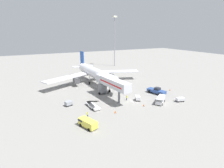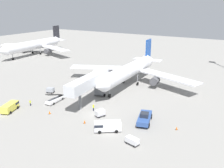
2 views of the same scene
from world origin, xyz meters
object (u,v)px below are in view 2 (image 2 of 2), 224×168
at_px(jet_bridge, 90,83).
at_px(safety_cone_charlie, 177,128).
at_px(airplane_at_gate, 130,70).
at_px(safety_cone_bravo, 84,122).
at_px(safety_cone_alpha, 50,112).
at_px(service_van_far_left, 10,107).
at_px(belt_loader_truck, 55,99).
at_px(ground_crew_worker_midground, 30,103).
at_px(airplane_background, 35,45).
at_px(pushback_tug, 144,118).
at_px(ground_crew_worker_foreground, 93,107).
at_px(service_van_near_left, 107,126).
at_px(baggage_cart_far_right, 100,113).
at_px(baggage_cart_outer_right, 50,90).
at_px(baggage_cart_outer_left, 132,141).

height_order(jet_bridge, safety_cone_charlie, jet_bridge).
distance_m(airplane_at_gate, safety_cone_bravo, 30.18).
bearing_deg(safety_cone_alpha, service_van_far_left, -159.21).
xyz_separation_m(belt_loader_truck, ground_crew_worker_midground, (-3.51, -5.32, 0.09)).
relative_size(ground_crew_worker_midground, airplane_background, 0.04).
xyz_separation_m(pushback_tug, ground_crew_worker_midground, (-28.76, -6.24, -0.28)).
bearing_deg(pushback_tug, airplane_background, 151.84).
xyz_separation_m(service_van_far_left, safety_cone_charlie, (37.49, 11.35, -0.77)).
bearing_deg(ground_crew_worker_foreground, jet_bridge, 132.69).
relative_size(safety_cone_bravo, safety_cone_charlie, 1.05).
bearing_deg(ground_crew_worker_midground, safety_cone_bravo, -2.60).
height_order(service_van_near_left, baggage_cart_far_right, service_van_near_left).
relative_size(baggage_cart_outer_right, ground_crew_worker_midground, 1.51).
bearing_deg(service_van_far_left, safety_cone_charlie, 16.85).
distance_m(pushback_tug, baggage_cart_outer_right, 31.61).
xyz_separation_m(pushback_tug, airplane_background, (-79.12, 42.35, 3.73)).
distance_m(safety_cone_alpha, airplane_background, 76.59).
height_order(belt_loader_truck, ground_crew_worker_midground, belt_loader_truck).
height_order(baggage_cart_outer_right, ground_crew_worker_midground, ground_crew_worker_midground).
bearing_deg(pushback_tug, belt_loader_truck, -177.92).
xyz_separation_m(service_van_far_left, ground_crew_worker_midground, (1.67, 4.69, -0.26)).
xyz_separation_m(pushback_tug, service_van_near_left, (-4.94, -7.56, 0.08)).
relative_size(pushback_tug, baggage_cart_far_right, 2.94).
relative_size(baggage_cart_far_right, safety_cone_charlie, 3.67).
relative_size(airplane_at_gate, jet_bridge, 2.60).
distance_m(safety_cone_bravo, safety_cone_charlie, 19.55).
height_order(airplane_at_gate, airplane_background, airplane_background).
xyz_separation_m(service_van_near_left, safety_cone_charlie, (12.00, 7.98, -0.87)).
relative_size(airplane_at_gate, ground_crew_worker_foreground, 24.84).
height_order(jet_bridge, baggage_cart_outer_left, jet_bridge).
distance_m(airplane_at_gate, ground_crew_worker_midground, 32.05).
bearing_deg(service_van_near_left, safety_cone_charlie, 33.63).
height_order(jet_bridge, safety_cone_alpha, jet_bridge).
relative_size(service_van_near_left, ground_crew_worker_foreground, 3.09).
bearing_deg(pushback_tug, baggage_cart_outer_left, -79.29).
bearing_deg(safety_cone_alpha, pushback_tug, 19.29).
relative_size(baggage_cart_outer_left, safety_cone_bravo, 3.93).
xyz_separation_m(airplane_at_gate, service_van_near_left, (10.22, -30.08, -3.53)).
distance_m(pushback_tug, baggage_cart_outer_left, 9.59).
xyz_separation_m(ground_crew_worker_midground, safety_cone_charlie, (35.82, 6.66, -0.51)).
distance_m(baggage_cart_outer_left, ground_crew_worker_foreground, 17.35).
xyz_separation_m(baggage_cart_far_right, safety_cone_bravo, (-0.98, -4.64, -0.51)).
bearing_deg(safety_cone_bravo, service_van_far_left, -168.69).
xyz_separation_m(pushback_tug, belt_loader_truck, (-25.26, -0.92, -0.37)).
distance_m(jet_bridge, baggage_cart_outer_right, 15.07).
bearing_deg(jet_bridge, safety_cone_charlie, -7.61).
height_order(service_van_far_left, safety_cone_bravo, service_van_far_left).
relative_size(jet_bridge, ground_crew_worker_foreground, 9.57).
bearing_deg(pushback_tug, safety_cone_charlie, 3.42).
relative_size(airplane_at_gate, airplane_background, 1.01).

